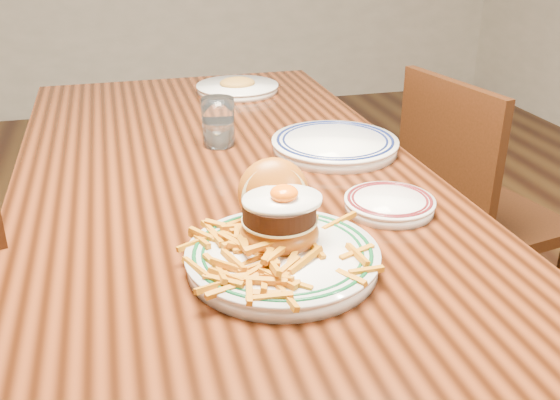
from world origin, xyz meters
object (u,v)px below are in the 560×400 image
object	(u,v)px
table	(222,204)
chair_right	(470,209)
main_plate	(281,239)
side_plate	(389,203)

from	to	relation	value
table	chair_right	bearing A→B (deg)	15.43
chair_right	table	bearing A→B (deg)	4.98
table	main_plate	world-z (taller)	main_plate
side_plate	table	bearing A→B (deg)	136.06
chair_right	main_plate	size ratio (longest dim) A/B	2.72
main_plate	side_plate	size ratio (longest dim) A/B	1.89
table	chair_right	xyz separation A→B (m)	(0.76, 0.21, -0.21)
table	side_plate	distance (m)	0.40
side_plate	main_plate	bearing A→B (deg)	-147.88
table	main_plate	size ratio (longest dim) A/B	5.15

